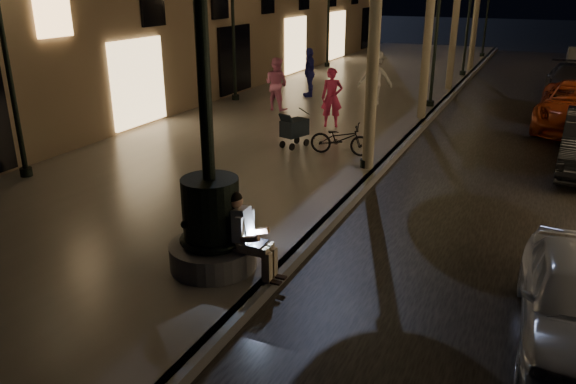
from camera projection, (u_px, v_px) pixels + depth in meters
The scene contains 20 objects.
ground at pixel (432, 118), 19.84m from camera, with size 120.00×120.00×0.00m, color black.
cobble_lane at pixel (523, 126), 18.67m from camera, with size 6.00×45.00×0.02m, color black.
promenade at pixel (327, 105), 21.36m from camera, with size 8.00×45.00×0.20m, color slate.
curb_strip at pixel (432, 115), 19.81m from camera, with size 0.25×45.00×0.20m, color #59595B.
fountain_lamppost at pixel (211, 208), 8.74m from camera, with size 1.40×1.40×5.21m.
seated_man_laptop at pixel (246, 232), 8.61m from camera, with size 0.98×0.33×1.35m.
lamp_curb_a at pixel (372, 41), 12.86m from camera, with size 0.36×0.36×4.81m.
lamp_curb_b at pixel (438, 20), 19.67m from camera, with size 0.36×0.36×4.81m.
lamp_curb_c at pixel (469, 10), 26.48m from camera, with size 0.36×0.36×4.81m.
lamp_curb_d at pixel (488, 4), 33.29m from camera, with size 0.36×0.36×4.81m.
lamp_left_a at pixel (4, 44), 12.22m from camera, with size 0.36×0.36×4.81m.
lamp_left_b at pixel (233, 18), 20.73m from camera, with size 0.36×0.36×4.81m.
lamp_left_c at pixel (329, 7), 29.24m from camera, with size 0.36×0.36×4.81m.
stroller at pixel (294, 128), 15.41m from camera, with size 0.66×1.07×1.08m.
car_rear at pixel (572, 83), 22.63m from camera, with size 1.93×4.74×1.38m, color #302F35.
pedestrian_red at pixel (332, 98), 17.52m from camera, with size 0.67×0.44×1.83m, color #B6244C.
pedestrian_pink at pixel (276, 84), 19.81m from camera, with size 0.90×0.70×1.84m, color pink.
pedestrian_white at pixel (375, 78), 20.73m from camera, with size 1.27×0.73×1.96m, color silver.
pedestrian_blue at pixel (309, 72), 22.16m from camera, with size 1.11×0.46×1.89m, color #282A94.
bicycle at pixel (341, 139), 14.79m from camera, with size 0.57×1.63×0.86m, color black.
Camera 1 is at (3.46, -4.86, 4.53)m, focal length 35.00 mm.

